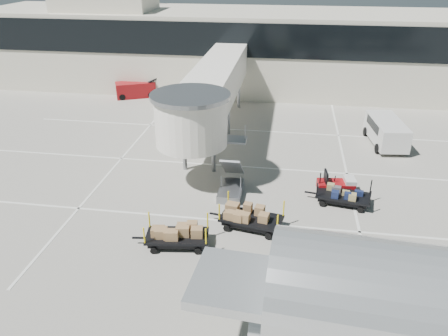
{
  "coord_description": "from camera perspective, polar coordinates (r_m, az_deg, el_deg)",
  "views": [
    {
      "loc": [
        1.75,
        -18.33,
        13.44
      ],
      "look_at": [
        -1.76,
        4.59,
        2.0
      ],
      "focal_mm": 35.0,
      "sensor_mm": 36.0,
      "label": 1
    }
  ],
  "objects": [
    {
      "name": "box_cart_far",
      "position": [
        22.47,
        -5.77,
        -8.7
      ],
      "size": [
        3.96,
        1.96,
        1.52
      ],
      "rotation": [
        0.0,
        0.0,
        0.13
      ],
      "color": "black",
      "rests_on": "ground"
    },
    {
      "name": "terminal",
      "position": [
        49.21,
        6.34,
        15.17
      ],
      "size": [
        64.0,
        12.11,
        15.2
      ],
      "color": "beige",
      "rests_on": "ground"
    },
    {
      "name": "baggage_tug",
      "position": [
        27.89,
        14.49,
        -2.21
      ],
      "size": [
        2.37,
        1.66,
        1.48
      ],
      "rotation": [
        0.0,
        0.0,
        0.12
      ],
      "color": "maroon",
      "rests_on": "ground"
    },
    {
      "name": "ground_worker",
      "position": [
        19.26,
        0.51,
        -14.44
      ],
      "size": [
        0.69,
        0.51,
        1.76
      ],
      "primitive_type": "imported",
      "rotation": [
        0.0,
        0.0,
        -0.15
      ],
      "color": "#87EB18",
      "rests_on": "ground"
    },
    {
      "name": "lane_markings",
      "position": [
        30.85,
        3.35,
        0.4
      ],
      "size": [
        40.0,
        30.0,
        0.02
      ],
      "color": "silver",
      "rests_on": "ground"
    },
    {
      "name": "ground",
      "position": [
        22.8,
        2.67,
        -9.89
      ],
      "size": [
        140.0,
        140.0,
        0.0
      ],
      "primitive_type": "plane",
      "color": "#A8A496",
      "rests_on": "ground"
    },
    {
      "name": "suitcase_cart",
      "position": [
        26.82,
        15.49,
        -3.58
      ],
      "size": [
        3.9,
        2.05,
        1.49
      ],
      "rotation": [
        0.0,
        0.0,
        -0.17
      ],
      "color": "black",
      "rests_on": "ground"
    },
    {
      "name": "jet_bridge",
      "position": [
        32.45,
        -1.82,
        9.85
      ],
      "size": [
        5.7,
        20.4,
        6.03
      ],
      "color": "white",
      "rests_on": "ground"
    },
    {
      "name": "belt_loader",
      "position": [
        46.68,
        -11.42,
        10.01
      ],
      "size": [
        4.5,
        3.17,
        2.04
      ],
      "rotation": [
        0.0,
        0.0,
        0.43
      ],
      "color": "maroon",
      "rests_on": "ground"
    },
    {
      "name": "box_cart_near",
      "position": [
        23.64,
        3.65,
        -6.52
      ],
      "size": [
        4.14,
        2.22,
        1.59
      ],
      "rotation": [
        0.0,
        0.0,
        -0.18
      ],
      "color": "black",
      "rests_on": "ground"
    },
    {
      "name": "minivan",
      "position": [
        36.14,
        20.37,
        4.73
      ],
      "size": [
        2.77,
        5.38,
        1.96
      ],
      "rotation": [
        0.0,
        0.0,
        0.12
      ],
      "color": "silver",
      "rests_on": "ground"
    }
  ]
}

